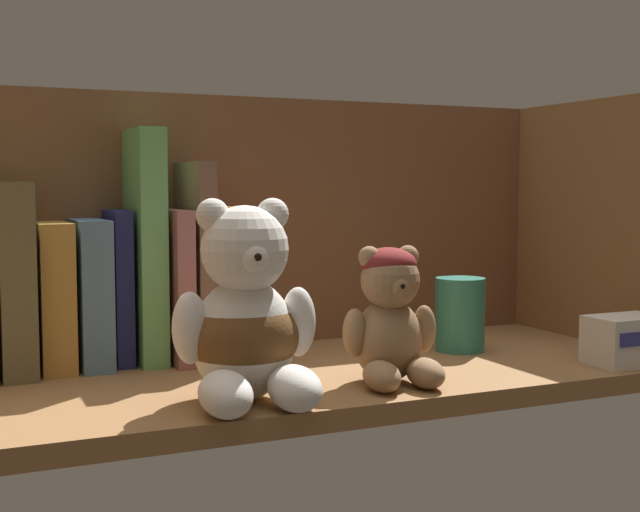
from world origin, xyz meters
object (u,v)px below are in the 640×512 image
object	(u,v)px
book_9	(190,260)
pillar_candle	(460,314)
book_7	(143,246)
book_6	(117,286)
teddy_bear_smaller	(391,318)
book_4	(52,295)
book_10	(213,280)
book_3	(13,277)
book_5	(89,292)
small_product_box	(626,340)
teddy_bear_larger	(246,322)
book_8	(169,284)

from	to	relation	value
book_9	pillar_candle	distance (cm)	31.45
book_7	pillar_candle	xyz separation A→B (cm)	(34.36, -9.91, -8.27)
book_7	book_6	bearing A→B (deg)	180.00
book_9	teddy_bear_smaller	world-z (taller)	book_9
book_4	book_10	distance (cm)	17.42
book_4	book_6	distance (cm)	6.77
book_3	book_5	size ratio (longest dim) A/B	1.25
book_10	small_product_box	size ratio (longest dim) A/B	2.05
book_3	book_7	xyz separation A→B (cm)	(13.38, 0.00, 2.81)
pillar_candle	small_product_box	distance (cm)	18.24
teddy_bear_larger	teddy_bear_smaller	size ratio (longest dim) A/B	1.35
pillar_candle	small_product_box	size ratio (longest dim) A/B	1.04
book_4	book_6	bearing A→B (deg)	0.00
book_10	small_product_box	distance (cm)	45.48
book_8	teddy_bear_larger	world-z (taller)	teddy_bear_larger
book_10	pillar_candle	xyz separation A→B (cm)	(26.52, -9.91, -4.15)
book_8	teddy_bear_smaller	bearing A→B (deg)	-51.88
book_4	teddy_bear_larger	size ratio (longest dim) A/B	0.85
teddy_bear_smaller	pillar_candle	world-z (taller)	teddy_bear_smaller
small_product_box	book_9	bearing A→B (deg)	150.05
book_8	pillar_candle	distance (cm)	33.28
book_7	teddy_bear_larger	bearing A→B (deg)	-79.52
book_9	small_product_box	xyz separation A→B (cm)	(41.02, -23.64, -8.17)
book_4	teddy_bear_larger	distance (cm)	25.84
book_3	book_10	world-z (taller)	book_3
book_3	book_5	xyz separation A→B (cm)	(7.57, 0.00, -1.95)
book_6	small_product_box	world-z (taller)	book_6
book_5	book_8	size ratio (longest dim) A/B	0.94
book_6	small_product_box	size ratio (longest dim) A/B	2.01
book_4	book_9	bearing A→B (deg)	0.00
book_5	small_product_box	distance (cm)	57.41
book_3	book_8	size ratio (longest dim) A/B	1.18
book_6	pillar_candle	distance (cm)	38.68
teddy_bear_smaller	book_5	bearing A→B (deg)	140.21
book_4	book_7	size ratio (longest dim) A/B	0.61
book_5	book_9	bearing A→B (deg)	0.00
book_5	book_8	bearing A→B (deg)	0.00
book_4	book_6	world-z (taller)	book_6
book_7	pillar_candle	distance (cm)	36.71
book_6	teddy_bear_larger	size ratio (longest dim) A/B	0.92
book_6	book_10	bearing A→B (deg)	0.00
book_4	book_5	distance (cm)	3.75
teddy_bear_larger	pillar_candle	xyz separation A→B (cm)	(30.30, 12.04, -2.81)
book_9	teddy_bear_larger	bearing A→B (deg)	-93.08
book_7	book_8	size ratio (longest dim) A/B	1.52
book_6	book_3	bearing A→B (deg)	180.00
book_8	teddy_bear_smaller	xyz separation A→B (cm)	(16.34, -20.82, -1.95)
book_4	book_10	world-z (taller)	book_10
book_6	book_10	world-z (taller)	book_10
book_9	small_product_box	size ratio (longest dim) A/B	2.64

